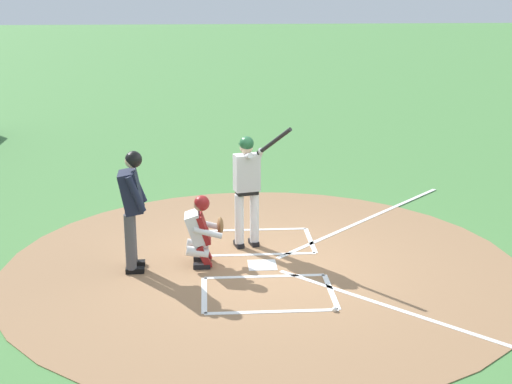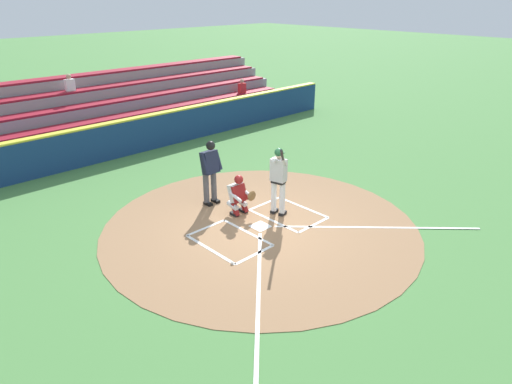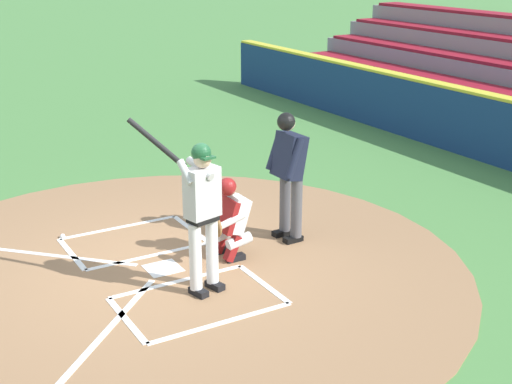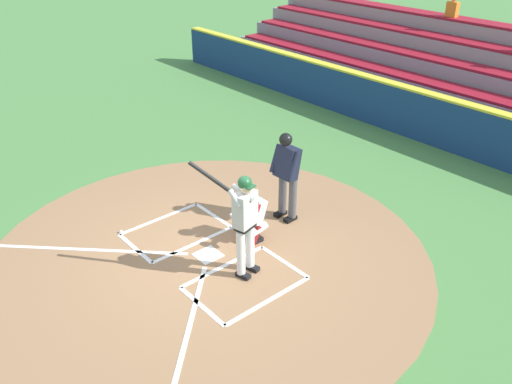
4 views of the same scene
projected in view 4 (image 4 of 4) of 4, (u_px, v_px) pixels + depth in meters
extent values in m
plane|color=#4C8442|center=(208.00, 256.00, 9.71)|extent=(120.00, 120.00, 0.00)
cylinder|color=#99704C|center=(208.00, 255.00, 9.71)|extent=(8.00, 8.00, 0.01)
cube|color=white|center=(208.00, 255.00, 9.70)|extent=(0.44, 0.44, 0.01)
cube|color=white|center=(284.00, 262.00, 9.52)|extent=(1.20, 0.08, 0.01)
cube|color=white|center=(201.00, 306.00, 8.49)|extent=(1.20, 0.08, 0.01)
cube|color=white|center=(223.00, 266.00, 9.41)|extent=(0.08, 1.80, 0.01)
cube|color=white|center=(269.00, 300.00, 8.61)|extent=(0.08, 1.80, 0.01)
cube|color=white|center=(213.00, 215.00, 10.92)|extent=(1.20, 0.08, 0.01)
cube|color=white|center=(135.00, 248.00, 9.89)|extent=(1.20, 0.08, 0.01)
cube|color=white|center=(194.00, 244.00, 10.00)|extent=(0.08, 1.80, 0.01)
cube|color=white|center=(160.00, 219.00, 10.80)|extent=(0.08, 1.80, 0.01)
cube|color=white|center=(49.00, 248.00, 9.90)|extent=(3.73, 3.73, 0.01)
cylinder|color=white|center=(250.00, 245.00, 9.11)|extent=(0.15, 0.15, 0.84)
cube|color=black|center=(252.00, 268.00, 9.31)|extent=(0.28, 0.18, 0.09)
cylinder|color=white|center=(241.00, 253.00, 8.93)|extent=(0.15, 0.15, 0.84)
cube|color=black|center=(243.00, 275.00, 9.13)|extent=(0.28, 0.18, 0.09)
cube|color=black|center=(245.00, 225.00, 8.80)|extent=(0.29, 0.38, 0.10)
cube|color=#BCBCBC|center=(245.00, 209.00, 8.65)|extent=(0.33, 0.45, 0.60)
sphere|color=beige|center=(246.00, 187.00, 8.44)|extent=(0.21, 0.21, 0.21)
sphere|color=#1E512D|center=(245.00, 183.00, 8.42)|extent=(0.23, 0.23, 0.23)
cube|color=#1E512D|center=(250.00, 187.00, 8.38)|extent=(0.15, 0.19, 0.02)
cylinder|color=#BCBCBC|center=(243.00, 193.00, 8.55)|extent=(0.44, 0.19, 0.21)
cylinder|color=#BCBCBC|center=(235.00, 198.00, 8.40)|extent=(0.28, 0.15, 0.29)
cylinder|color=black|center=(211.00, 178.00, 8.35)|extent=(0.61, 0.50, 0.53)
cylinder|color=black|center=(233.00, 193.00, 8.41)|extent=(0.11, 0.11, 0.08)
cube|color=black|center=(257.00, 241.00, 10.05)|extent=(0.12, 0.26, 0.09)
cube|color=maroon|center=(255.00, 234.00, 9.96)|extent=(0.12, 0.24, 0.37)
cylinder|color=silver|center=(259.00, 229.00, 9.98)|extent=(0.15, 0.36, 0.21)
cube|color=black|center=(246.00, 234.00, 10.27)|extent=(0.12, 0.26, 0.09)
cube|color=maroon|center=(244.00, 227.00, 10.17)|extent=(0.12, 0.24, 0.37)
cylinder|color=silver|center=(248.00, 222.00, 10.19)|extent=(0.15, 0.36, 0.21)
cube|color=silver|center=(254.00, 210.00, 9.92)|extent=(0.40, 0.36, 0.52)
cube|color=maroon|center=(249.00, 212.00, 9.86)|extent=(0.42, 0.22, 0.46)
sphere|color=#9E7051|center=(251.00, 193.00, 9.71)|extent=(0.21, 0.21, 0.21)
sphere|color=maroon|center=(250.00, 193.00, 9.69)|extent=(0.24, 0.24, 0.24)
cylinder|color=silver|center=(254.00, 218.00, 9.70)|extent=(0.09, 0.45, 0.20)
cylinder|color=silver|center=(240.00, 210.00, 9.97)|extent=(0.09, 0.45, 0.20)
ellipsoid|color=brown|center=(245.00, 223.00, 9.60)|extent=(0.28, 0.10, 0.28)
cylinder|color=#4C4C51|center=(293.00, 198.00, 10.54)|extent=(0.16, 0.16, 0.86)
cube|color=black|center=(290.00, 219.00, 10.73)|extent=(0.14, 0.28, 0.09)
cylinder|color=#4C4C51|center=(283.00, 193.00, 10.72)|extent=(0.16, 0.16, 0.86)
cube|color=black|center=(280.00, 214.00, 10.91)|extent=(0.14, 0.28, 0.09)
cube|color=#191E33|center=(287.00, 162.00, 10.25)|extent=(0.45, 0.38, 0.66)
sphere|color=beige|center=(286.00, 140.00, 10.00)|extent=(0.22, 0.22, 0.22)
sphere|color=black|center=(286.00, 140.00, 9.98)|extent=(0.25, 0.25, 0.25)
cylinder|color=#191E33|center=(294.00, 166.00, 10.03)|extent=(0.11, 0.29, 0.56)
cylinder|color=#191E33|center=(275.00, 158.00, 10.34)|extent=(0.11, 0.29, 0.56)
sphere|color=white|center=(121.00, 232.00, 10.33)|extent=(0.07, 0.07, 0.07)
cube|color=navy|center=(444.00, 124.00, 13.70)|extent=(22.00, 0.36, 1.25)
cube|color=yellow|center=(449.00, 99.00, 13.38)|extent=(22.00, 0.32, 0.06)
cube|color=gray|center=(463.00, 128.00, 14.48)|extent=(20.00, 0.85, 0.45)
cube|color=maroon|center=(465.00, 119.00, 14.35)|extent=(19.60, 0.72, 0.08)
cube|color=gray|center=(481.00, 113.00, 14.86)|extent=(20.00, 0.85, 0.90)
cube|color=maroon|center=(485.00, 96.00, 14.62)|extent=(19.60, 0.72, 0.08)
cube|color=gray|center=(498.00, 99.00, 15.23)|extent=(20.00, 0.85, 1.35)
cube|color=maroon|center=(504.00, 74.00, 14.89)|extent=(19.60, 0.72, 0.08)
cube|color=orange|center=(452.00, 9.00, 17.15)|extent=(0.36, 0.22, 0.46)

